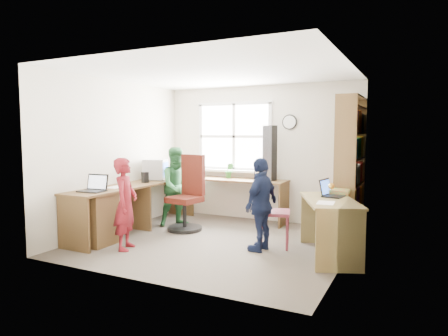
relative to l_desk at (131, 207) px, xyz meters
The scene contains 19 objects.
room 1.57m from the l_desk, 16.12° to the left, with size 3.64×3.44×2.44m.
l_desk is the anchor object (origin of this frame).
right_desk 2.91m from the l_desk, ahead, with size 1.03×1.40×0.73m.
bookshelf 3.35m from the l_desk, 26.43° to the left, with size 0.30×1.02×2.10m.
swivel_chair 0.94m from the l_desk, 55.01° to the left, with size 0.64×0.64×1.21m.
wooden_chair 2.09m from the l_desk, 11.89° to the left, with size 0.54×0.54×1.00m.
crt_monitor 1.09m from the l_desk, 103.25° to the left, with size 0.45×0.42×0.36m.
laptop_left 0.68m from the l_desk, 108.85° to the right, with size 0.36×0.31×0.23m.
laptop_right 2.93m from the l_desk, 11.63° to the left, with size 0.32×0.37×0.23m.
speaker_a 0.68m from the l_desk, 104.54° to the left, with size 0.11×0.11×0.18m.
speaker_b 1.25m from the l_desk, 96.68° to the left, with size 0.11×0.11×0.18m.
cd_tower 2.47m from the l_desk, 47.55° to the left, with size 0.23×0.21×0.94m.
game_box 3.02m from the l_desk, 15.89° to the left, with size 0.34×0.34×0.07m.
paper_a 0.37m from the l_desk, 156.63° to the right, with size 0.23×0.32×0.00m.
paper_b 2.92m from the l_desk, ahead, with size 0.22×0.30×0.00m.
potted_plant 1.98m from the l_desk, 65.17° to the left, with size 0.15×0.12×0.28m, color #2A6A2A.
person_red 0.69m from the l_desk, 56.19° to the right, with size 0.45×0.30×1.24m, color maroon.
person_green 1.00m from the l_desk, 76.72° to the left, with size 0.64×0.50×1.33m, color #2A6938.
person_navy 2.04m from the l_desk, ahead, with size 0.73×0.30×1.24m, color #121A38.
Camera 1 is at (2.58, -4.99, 1.56)m, focal length 32.00 mm.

